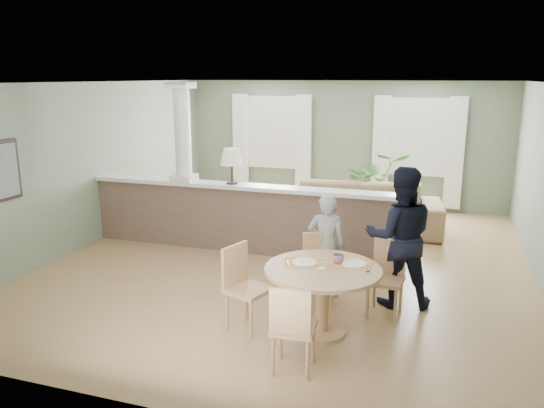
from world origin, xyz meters
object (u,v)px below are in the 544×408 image
(chair_far_boy, at_px, (318,264))
(chair_far_man, at_px, (387,274))
(chair_near, at_px, (292,325))
(chair_side, at_px, (243,283))
(child_person, at_px, (326,245))
(man_person, at_px, (400,237))
(sofa, at_px, (358,209))
(houseplant, at_px, (378,185))
(dining_table, at_px, (323,281))

(chair_far_boy, distance_m, chair_far_man, 0.88)
(chair_near, xyz_separation_m, chair_side, (-0.80, 0.77, 0.03))
(chair_side, distance_m, child_person, 1.37)
(chair_far_man, xyz_separation_m, man_person, (0.10, 0.30, 0.38))
(chair_side, bearing_deg, sofa, 10.61)
(chair_far_boy, xyz_separation_m, child_person, (0.07, 0.18, 0.20))
(chair_near, bearing_deg, chair_side, -48.89)
(child_person, bearing_deg, man_person, 175.69)
(child_person, xyz_separation_m, man_person, (0.91, 0.01, 0.20))
(chair_far_man, height_order, chair_side, chair_side)
(chair_far_boy, relative_size, chair_side, 0.90)
(chair_far_boy, height_order, chair_side, chair_side)
(chair_near, bearing_deg, houseplant, -95.20)
(dining_table, relative_size, man_person, 0.73)
(chair_near, height_order, man_person, man_person)
(sofa, relative_size, chair_side, 3.09)
(sofa, xyz_separation_m, man_person, (0.99, -3.03, 0.44))
(chair_far_boy, relative_size, child_person, 0.64)
(man_person, bearing_deg, sofa, -84.05)
(sofa, distance_m, chair_far_boy, 3.22)
(chair_near, bearing_deg, child_person, -91.71)
(sofa, bearing_deg, chair_far_man, -82.12)
(chair_far_man, distance_m, chair_near, 1.80)
(chair_near, bearing_deg, sofa, -92.76)
(chair_near, bearing_deg, dining_table, -100.74)
(dining_table, height_order, man_person, man_person)
(chair_far_man, height_order, chair_near, chair_near)
(houseplant, distance_m, child_person, 4.03)
(man_person, bearing_deg, chair_side, 24.56)
(sofa, bearing_deg, houseplant, 70.54)
(child_person, relative_size, man_person, 0.77)
(man_person, bearing_deg, chair_far_boy, -0.82)
(chair_far_boy, distance_m, child_person, 0.28)
(dining_table, xyz_separation_m, man_person, (0.71, 1.07, 0.26))
(chair_far_man, relative_size, chair_side, 0.93)
(sofa, distance_m, man_person, 3.21)
(sofa, height_order, chair_far_boy, chair_far_boy)
(chair_far_boy, relative_size, chair_far_man, 0.97)
(chair_far_man, relative_size, chair_near, 0.98)
(sofa, height_order, dining_table, dining_table)
(chair_far_man, bearing_deg, chair_far_boy, 179.21)
(chair_side, xyz_separation_m, man_person, (1.60, 1.19, 0.35))
(dining_table, xyz_separation_m, chair_far_boy, (-0.27, 0.87, -0.14))
(child_person, distance_m, man_person, 0.93)
(chair_far_man, bearing_deg, chair_near, -106.87)
(chair_far_man, bearing_deg, man_person, 76.47)
(chair_side, xyz_separation_m, child_person, (0.69, 1.18, 0.15))
(dining_table, bearing_deg, sofa, 93.90)
(chair_far_boy, xyz_separation_m, chair_far_man, (0.87, -0.10, 0.02))
(houseplant, relative_size, chair_far_man, 1.55)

